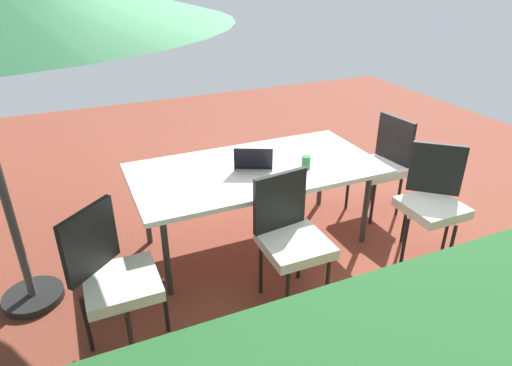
% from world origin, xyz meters
% --- Properties ---
extents(ground_plane, '(10.00, 10.00, 0.02)m').
position_xyz_m(ground_plane, '(0.00, 0.00, -0.01)').
color(ground_plane, brown).
extents(dining_table, '(2.10, 1.07, 0.76)m').
position_xyz_m(dining_table, '(0.00, 0.00, 0.71)').
color(dining_table, silver).
rests_on(dining_table, ground_plane).
extents(chair_west, '(0.48, 0.47, 0.98)m').
position_xyz_m(chair_west, '(-1.38, -0.04, 0.55)').
color(chair_west, silver).
rests_on(chair_west, ground_plane).
extents(chair_northeast, '(0.59, 0.59, 0.98)m').
position_xyz_m(chair_northeast, '(1.30, 0.70, 0.55)').
color(chair_northeast, silver).
rests_on(chair_northeast, ground_plane).
extents(chair_north, '(0.48, 0.49, 0.98)m').
position_xyz_m(chair_north, '(0.05, 0.75, 0.55)').
color(chair_north, silver).
rests_on(chair_north, ground_plane).
extents(chair_northwest, '(0.58, 0.59, 0.98)m').
position_xyz_m(chair_northwest, '(-1.30, 0.74, 0.55)').
color(chair_northwest, silver).
rests_on(chair_northwest, ground_plane).
extents(laptop, '(0.39, 0.36, 0.21)m').
position_xyz_m(laptop, '(0.03, 0.01, 0.81)').
color(laptop, gray).
rests_on(laptop, dining_table).
extents(cup, '(0.08, 0.08, 0.12)m').
position_xyz_m(cup, '(-0.37, 0.20, 0.82)').
color(cup, '#286B33').
rests_on(cup, dining_table).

